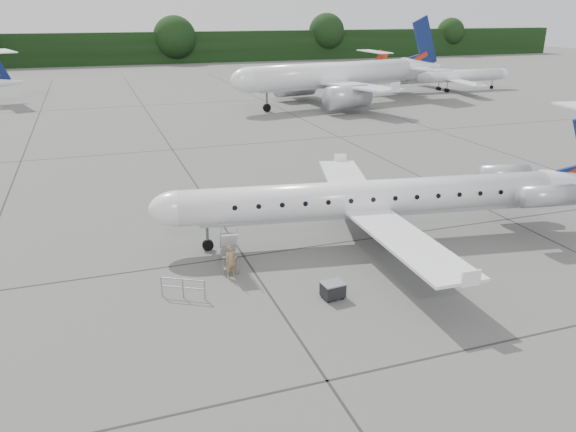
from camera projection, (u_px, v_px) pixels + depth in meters
name	position (u px, v px, depth m)	size (l,w,h in m)	color
ground	(362.00, 256.00, 32.11)	(320.00, 320.00, 0.00)	slate
treeline	(140.00, 48.00, 145.95)	(260.00, 4.00, 8.00)	black
main_regional_jet	(371.00, 181.00, 33.22)	(29.03, 20.90, 7.44)	white
airstair	(229.00, 246.00, 30.46)	(0.85, 2.53, 2.33)	white
passenger	(231.00, 261.00, 29.24)	(0.67, 0.44, 1.83)	#8B6E4B
safety_railing	(183.00, 289.00, 27.26)	(2.20, 0.08, 1.00)	gray
baggage_cart	(333.00, 290.00, 27.24)	(1.03, 0.84, 0.90)	black
bg_narrowbody	(333.00, 62.00, 80.90)	(34.44, 24.80, 12.36)	white
bg_regional_right	(449.00, 70.00, 96.77)	(27.21, 19.59, 7.14)	white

